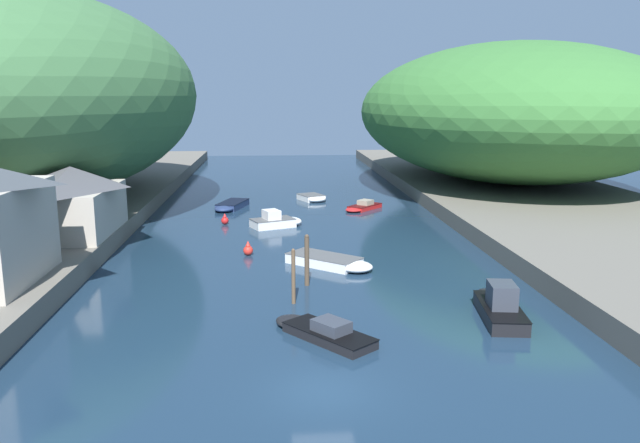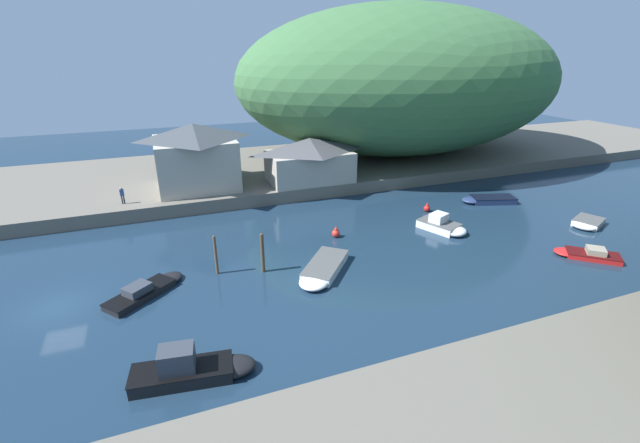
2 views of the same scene
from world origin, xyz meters
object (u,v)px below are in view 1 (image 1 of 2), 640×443
object	(u,v)px
boat_far_upstream	(362,207)
boat_red_skiff	(320,330)
boat_yellow_tender	(333,262)
channel_buoy_near	(225,220)
boat_white_cruiser	(230,206)
boat_open_rowboat	(278,221)
boat_cabin_cruiser	(313,198)
channel_buoy_far	(248,250)
boathouse_shed	(72,199)
boat_small_dinghy	(498,305)

from	to	relation	value
boat_far_upstream	boat_red_skiff	bearing A→B (deg)	119.71
boat_yellow_tender	channel_buoy_near	size ratio (longest dim) A/B	6.17
boat_white_cruiser	boat_open_rowboat	world-z (taller)	boat_open_rowboat
boat_red_skiff	boat_open_rowboat	xyz separation A→B (m)	(-1.75, 25.13, 0.16)
boat_white_cruiser	channel_buoy_near	xyz separation A→B (m)	(0.03, -7.48, 0.07)
boat_red_skiff	boat_far_upstream	world-z (taller)	boat_red_skiff
boat_cabin_cruiser	boat_open_rowboat	world-z (taller)	boat_open_rowboat
boat_yellow_tender	boat_cabin_cruiser	bearing A→B (deg)	-140.70
boat_open_rowboat	channel_buoy_far	size ratio (longest dim) A/B	4.68
boat_cabin_cruiser	boat_open_rowboat	xyz separation A→B (m)	(-3.91, -13.08, 0.17)
boat_far_upstream	boat_yellow_tender	bearing A→B (deg)	117.90
boathouse_shed	boat_white_cruiser	xyz separation A→B (m)	(10.01, 16.44, -3.54)
boat_yellow_tender	boat_cabin_cruiser	xyz separation A→B (m)	(0.38, 26.20, -0.02)
boat_small_dinghy	channel_buoy_near	world-z (taller)	boat_small_dinghy
boat_yellow_tender	channel_buoy_near	world-z (taller)	channel_buoy_near
boat_red_skiff	boat_yellow_tender	bearing A→B (deg)	42.08
boat_yellow_tender	boat_red_skiff	bearing A→B (deg)	31.70
boathouse_shed	boat_cabin_cruiser	size ratio (longest dim) A/B	2.45
boat_yellow_tender	channel_buoy_far	bearing A→B (deg)	-81.38
boat_far_upstream	boat_cabin_cruiser	bearing A→B (deg)	-9.75
channel_buoy_near	boat_cabin_cruiser	bearing A→B (deg)	54.03
boat_small_dinghy	boat_far_upstream	xyz separation A→B (m)	(-2.63, 30.44, -0.29)
boat_white_cruiser	boat_red_skiff	world-z (taller)	boat_red_skiff
boat_yellow_tender	boat_cabin_cruiser	distance (m)	26.20
boathouse_shed	channel_buoy_near	distance (m)	13.89
channel_buoy_far	boat_white_cruiser	bearing A→B (deg)	97.54
boat_far_upstream	channel_buoy_near	bearing A→B (deg)	66.45
boat_cabin_cruiser	boat_red_skiff	xyz separation A→B (m)	(-2.16, -38.21, 0.01)
boathouse_shed	boat_open_rowboat	xyz separation A→B (m)	(14.63, 7.60, -3.38)
boat_red_skiff	boat_cabin_cruiser	bearing A→B (deg)	47.28
boat_red_skiff	channel_buoy_near	xyz separation A→B (m)	(-6.35, 26.49, 0.07)
boat_cabin_cruiser	boat_yellow_tender	bearing A→B (deg)	65.50
channel_buoy_near	boathouse_shed	bearing A→B (deg)	-138.22
boat_white_cruiser	boat_far_upstream	size ratio (longest dim) A/B	1.28
boathouse_shed	boat_red_skiff	size ratio (longest dim) A/B	1.76
boat_small_dinghy	boat_cabin_cruiser	world-z (taller)	boat_small_dinghy
boat_cabin_cruiser	channel_buoy_far	distance (m)	23.50
boat_red_skiff	channel_buoy_far	size ratio (longest dim) A/B	5.33
boathouse_shed	boat_open_rowboat	distance (m)	16.83
channel_buoy_near	channel_buoy_far	xyz separation A→B (m)	(2.42, -10.98, 0.02)
channel_buoy_near	boat_open_rowboat	bearing A→B (deg)	-16.55
boat_open_rowboat	channel_buoy_far	xyz separation A→B (m)	(-2.17, -9.62, -0.07)
boat_open_rowboat	channel_buoy_far	bearing A→B (deg)	-35.73
boat_white_cruiser	boat_cabin_cruiser	distance (m)	9.52
boat_open_rowboat	channel_buoy_far	distance (m)	9.86
boat_yellow_tender	boat_cabin_cruiser	size ratio (longest dim) A/B	1.51
channel_buoy_near	boat_red_skiff	bearing A→B (deg)	-76.53
boathouse_shed	boat_far_upstream	size ratio (longest dim) A/B	2.11
channel_buoy_near	boat_far_upstream	bearing A→B (deg)	25.15
boat_small_dinghy	boat_red_skiff	distance (m)	9.57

